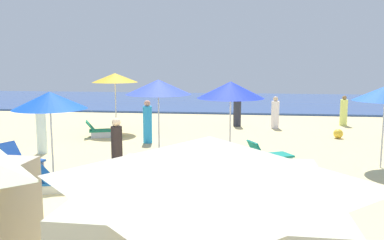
# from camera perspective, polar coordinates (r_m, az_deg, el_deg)

# --- Properties ---
(ground_plane) EXTENTS (60.00, 60.00, 0.00)m
(ground_plane) POSITION_cam_1_polar(r_m,az_deg,el_deg) (9.42, -9.25, -11.40)
(ground_plane) COLOR #E1C989
(ocean) EXTENTS (60.00, 14.64, 0.12)m
(ocean) POSITION_cam_1_polar(r_m,az_deg,el_deg) (31.43, 2.50, 2.67)
(ocean) COLOR #305096
(ocean) RESTS_ON ground_plane
(umbrella_2) EXTENTS (2.01, 2.01, 2.33)m
(umbrella_2) POSITION_cam_1_polar(r_m,az_deg,el_deg) (11.69, -19.43, 2.62)
(umbrella_2) COLOR silver
(umbrella_2) RESTS_ON ground_plane
(lounge_chair_2_0) EXTENTS (1.48, 1.01, 0.71)m
(lounge_chair_2_0) POSITION_cam_1_polar(r_m,az_deg,el_deg) (13.22, -22.98, -5.08)
(lounge_chair_2_0) COLOR silver
(lounge_chair_2_0) RESTS_ON ground_plane
(lounge_chair_2_1) EXTENTS (1.48, 1.00, 0.70)m
(lounge_chair_2_1) POSITION_cam_1_polar(r_m,az_deg,el_deg) (10.56, -17.99, -8.02)
(lounge_chair_2_1) COLOR silver
(lounge_chair_2_1) RESTS_ON ground_plane
(umbrella_5) EXTENTS (2.22, 2.22, 2.54)m
(umbrella_5) POSITION_cam_1_polar(r_m,az_deg,el_deg) (13.69, -4.77, 4.66)
(umbrella_5) COLOR silver
(umbrella_5) RESTS_ON ground_plane
(umbrella_6) EXTENTS (1.95, 1.95, 2.57)m
(umbrella_6) POSITION_cam_1_polar(r_m,az_deg,el_deg) (11.77, 5.48, 4.24)
(umbrella_6) COLOR silver
(umbrella_6) RESTS_ON ground_plane
(lounge_chair_6_0) EXTENTS (1.51, 1.20, 0.64)m
(lounge_chair_6_0) POSITION_cam_1_polar(r_m,az_deg,el_deg) (11.94, 9.54, -5.90)
(lounge_chair_6_0) COLOR silver
(lounge_chair_6_0) RESTS_ON ground_plane
(lounge_chair_6_1) EXTENTS (1.52, 1.22, 0.72)m
(lounge_chair_6_1) POSITION_cam_1_polar(r_m,az_deg,el_deg) (12.90, 10.73, -4.90)
(lounge_chair_6_1) COLOR silver
(lounge_chair_6_1) RESTS_ON ground_plane
(umbrella_7) EXTENTS (2.01, 2.01, 2.63)m
(umbrella_7) POSITION_cam_1_polar(r_m,az_deg,el_deg) (18.25, -10.82, 5.87)
(umbrella_7) COLOR silver
(umbrella_7) RESTS_ON ground_plane
(lounge_chair_7_0) EXTENTS (1.58, 1.05, 0.71)m
(lounge_chair_7_0) POSITION_cam_1_polar(r_m,az_deg,el_deg) (17.34, -12.43, -1.46)
(lounge_chair_7_0) COLOR silver
(lounge_chair_7_0) RESTS_ON ground_plane
(beachgoer_1) EXTENTS (0.43, 0.43, 1.51)m
(beachgoer_1) POSITION_cam_1_polar(r_m,az_deg,el_deg) (19.47, 11.65, 0.89)
(beachgoer_1) COLOR white
(beachgoer_1) RESTS_ON ground_plane
(beachgoer_2) EXTENTS (0.38, 0.38, 1.71)m
(beachgoer_2) POSITION_cam_1_polar(r_m,az_deg,el_deg) (19.74, 6.40, 1.41)
(beachgoer_2) COLOR #292B39
(beachgoer_2) RESTS_ON ground_plane
(beachgoer_3) EXTENTS (0.43, 0.43, 1.63)m
(beachgoer_3) POSITION_cam_1_polar(r_m,az_deg,el_deg) (14.80, -20.48, -1.51)
(beachgoer_3) COLOR white
(beachgoer_3) RESTS_ON ground_plane
(beachgoer_4) EXTENTS (0.38, 0.38, 1.48)m
(beachgoer_4) POSITION_cam_1_polar(r_m,az_deg,el_deg) (21.23, 20.62, 1.10)
(beachgoer_4) COLOR #E9F476
(beachgoer_4) RESTS_ON ground_plane
(beachgoer_5) EXTENTS (0.42, 0.42, 1.69)m
(beachgoer_5) POSITION_cam_1_polar(r_m,az_deg,el_deg) (10.88, -10.55, -4.30)
(beachgoer_5) COLOR black
(beachgoer_5) RESTS_ON ground_plane
(beachgoer_7) EXTENTS (0.48, 0.48, 1.67)m
(beachgoer_7) POSITION_cam_1_polar(r_m,az_deg,el_deg) (15.72, -6.29, -0.42)
(beachgoer_7) COLOR #2999DC
(beachgoer_7) RESTS_ON ground_plane
(beach_ball_0) EXTENTS (0.39, 0.39, 0.39)m
(beach_ball_0) POSITION_cam_1_polar(r_m,az_deg,el_deg) (17.68, 19.93, -1.83)
(beach_ball_0) COLOR yellow
(beach_ball_0) RESTS_ON ground_plane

